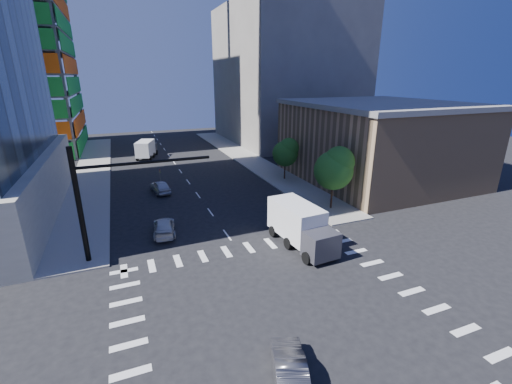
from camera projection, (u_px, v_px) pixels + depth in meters
name	position (u px, v px, depth m)	size (l,w,h in m)	color
ground	(286.00, 315.00, 20.82)	(160.00, 160.00, 0.00)	black
road_markings	(286.00, 315.00, 20.82)	(20.00, 20.00, 0.01)	silver
sidewalk_ne	(248.00, 158.00, 60.36)	(5.00, 60.00, 0.15)	gray
sidewalk_nw	(92.00, 172.00, 51.53)	(5.00, 60.00, 0.15)	gray
commercial_building	(377.00, 141.00, 47.28)	(20.50, 22.50, 10.60)	tan
bg_building_ne	(285.00, 75.00, 74.20)	(24.00, 30.00, 28.00)	slate
signal_mast_nw	(100.00, 193.00, 25.63)	(10.20, 0.40, 9.00)	black
tree_south	(335.00, 168.00, 35.99)	(4.16, 4.16, 6.82)	#382316
tree_north	(286.00, 152.00, 46.87)	(3.54, 3.52, 5.78)	#382316
car_nb_far	(286.00, 204.00, 37.04)	(2.27, 4.92, 1.37)	black
car_sb_near	(164.00, 227.00, 31.46)	(1.90, 4.68, 1.36)	silver
car_sb_mid	(160.00, 187.00, 42.62)	(1.79, 4.46, 1.52)	#B5B6BE
car_sb_cross	(290.00, 369.00, 16.13)	(1.50, 4.29, 1.41)	#515055
box_truck_near	(303.00, 230.00, 28.74)	(3.36, 6.90, 3.52)	black
box_truck_far	(147.00, 150.00, 61.00)	(4.33, 6.45, 3.12)	black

